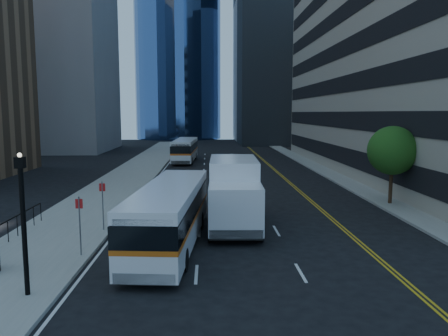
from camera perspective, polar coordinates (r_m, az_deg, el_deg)
The scene contains 9 objects.
ground at distance 21.09m, azimuth 6.35°, elevation -9.62°, with size 160.00×160.00×0.00m, color black.
sidewalk_west at distance 45.97m, azimuth -11.42°, elevation -0.43°, with size 5.00×90.00×0.15m, color gray.
sidewalk_east at distance 46.93m, azimuth 12.78°, elevation -0.31°, with size 2.00×90.00×0.15m, color gray.
midrise_west at distance 77.02m, azimuth -21.78°, elevation 15.25°, with size 18.00×18.00×35.00m, color gray.
street_tree at distance 30.54m, azimuth 21.13°, elevation 2.14°, with size 3.20×3.20×5.10m.
lamp_post at distance 15.56m, azimuth -24.74°, elevation -5.97°, with size 0.28×0.28×4.56m.
bus_front at distance 20.23m, azimuth -6.99°, elevation -5.87°, with size 3.28×11.04×2.80m.
bus_rear at distance 54.75m, azimuth -5.10°, elevation 2.42°, with size 2.86×10.93×2.79m.
box_truck at distance 23.46m, azimuth 1.31°, elevation -3.12°, with size 2.81×7.53×3.57m.
Camera 1 is at (-3.03, -19.96, 6.10)m, focal length 35.00 mm.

